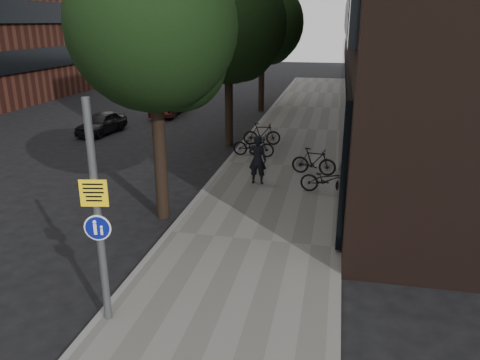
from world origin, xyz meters
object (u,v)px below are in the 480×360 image
(parked_bike_facade_near, at_px, (327,180))
(signpost, at_px, (98,215))
(pedestrian, at_px, (258,160))
(parked_car_near, at_px, (102,123))

(parked_bike_facade_near, bearing_deg, signpost, 160.30)
(signpost, bearing_deg, pedestrian, 69.64)
(pedestrian, distance_m, parked_bike_facade_near, 2.45)
(parked_bike_facade_near, xyz_separation_m, parked_car_near, (-11.45, 6.80, -0.03))
(signpost, height_order, parked_car_near, signpost)
(signpost, height_order, parked_bike_facade_near, signpost)
(pedestrian, xyz_separation_m, parked_bike_facade_near, (2.37, -0.49, -0.39))
(signpost, distance_m, parked_bike_facade_near, 8.75)
(parked_bike_facade_near, bearing_deg, pedestrian, 84.77)
(parked_car_near, bearing_deg, pedestrian, -28.02)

